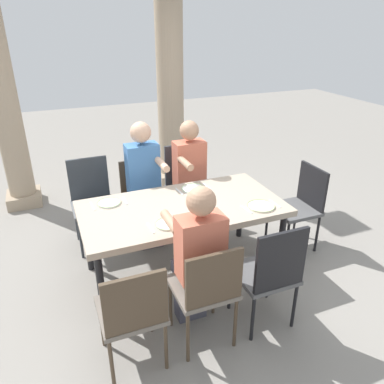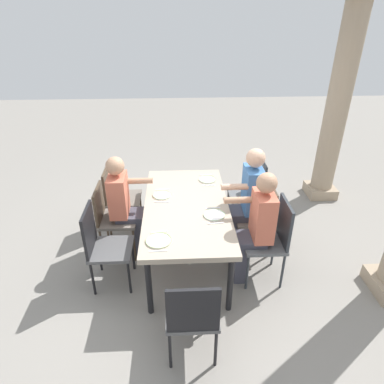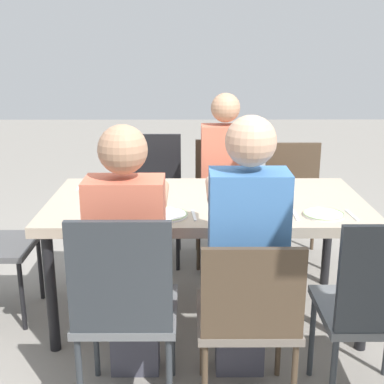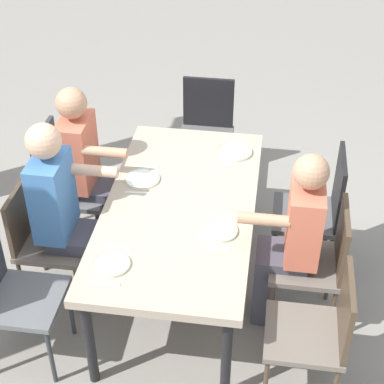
% 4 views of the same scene
% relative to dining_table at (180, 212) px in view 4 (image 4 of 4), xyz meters
% --- Properties ---
extents(ground_plane, '(16.00, 16.00, 0.00)m').
position_rel_dining_table_xyz_m(ground_plane, '(0.00, 0.00, -0.68)').
color(ground_plane, gray).
extents(dining_table, '(1.84, 0.95, 0.74)m').
position_rel_dining_table_xyz_m(dining_table, '(0.00, 0.00, 0.00)').
color(dining_table, tan).
rests_on(dining_table, ground).
extents(chair_west_north, '(0.44, 0.44, 0.95)m').
position_rel_dining_table_xyz_m(chair_west_north, '(-0.70, 0.90, -0.13)').
color(chair_west_north, '#5B5E61').
rests_on(chair_west_north, ground).
extents(chair_west_south, '(0.44, 0.44, 0.88)m').
position_rel_dining_table_xyz_m(chair_west_south, '(-0.70, -0.89, -0.17)').
color(chair_west_south, '#6A6158').
rests_on(chair_west_south, ground).
extents(chair_mid_north, '(0.44, 0.44, 0.86)m').
position_rel_dining_table_xyz_m(chair_mid_north, '(-0.15, 0.89, -0.18)').
color(chair_mid_north, '#6A6158').
rests_on(chair_mid_north, ground).
extents(chair_mid_south, '(0.44, 0.44, 0.90)m').
position_rel_dining_table_xyz_m(chair_mid_south, '(-0.15, -0.89, -0.14)').
color(chair_mid_south, '#6A6158').
rests_on(chair_mid_south, ground).
extents(chair_east_north, '(0.44, 0.44, 0.97)m').
position_rel_dining_table_xyz_m(chair_east_north, '(0.38, 0.90, -0.12)').
color(chair_east_north, '#5B5E61').
rests_on(chair_east_north, ground).
extents(chair_east_south, '(0.44, 0.44, 0.94)m').
position_rel_dining_table_xyz_m(chair_east_south, '(0.38, -0.90, -0.15)').
color(chair_east_south, '#4F4F50').
rests_on(chair_east_south, ground).
extents(chair_head_east, '(0.44, 0.44, 0.90)m').
position_rel_dining_table_xyz_m(chair_head_east, '(1.34, 0.00, -0.16)').
color(chair_head_east, '#4F4F50').
rests_on(chair_head_east, ground).
extents(diner_woman_green, '(0.35, 0.49, 1.28)m').
position_rel_dining_table_xyz_m(diner_woman_green, '(-0.16, -0.71, 0.01)').
color(diner_woman_green, '#3F3F4C').
rests_on(diner_woman_green, ground).
extents(diner_man_white, '(0.35, 0.50, 1.34)m').
position_rel_dining_table_xyz_m(diner_man_white, '(-0.15, 0.72, 0.05)').
color(diner_man_white, '#3F3F4C').
rests_on(diner_man_white, ground).
extents(diner_guest_third, '(0.34, 0.49, 1.30)m').
position_rel_dining_table_xyz_m(diner_guest_third, '(0.37, 0.71, 0.02)').
color(diner_guest_third, '#3F3F4C').
rests_on(diner_guest_third, ground).
extents(plate_0, '(0.22, 0.22, 0.02)m').
position_rel_dining_table_xyz_m(plate_0, '(-0.61, 0.29, 0.07)').
color(plate_0, white).
rests_on(plate_0, dining_table).
extents(fork_0, '(0.03, 0.17, 0.01)m').
position_rel_dining_table_xyz_m(fork_0, '(-0.76, 0.29, 0.06)').
color(fork_0, silver).
rests_on(fork_0, dining_table).
extents(spoon_0, '(0.02, 0.17, 0.01)m').
position_rel_dining_table_xyz_m(spoon_0, '(-0.46, 0.29, 0.06)').
color(spoon_0, silver).
rests_on(spoon_0, dining_table).
extents(plate_1, '(0.22, 0.22, 0.02)m').
position_rel_dining_table_xyz_m(plate_1, '(-0.23, -0.28, 0.07)').
color(plate_1, white).
rests_on(plate_1, dining_table).
extents(fork_1, '(0.02, 0.17, 0.01)m').
position_rel_dining_table_xyz_m(fork_1, '(-0.38, -0.28, 0.06)').
color(fork_1, silver).
rests_on(fork_1, dining_table).
extents(spoon_1, '(0.03, 0.17, 0.01)m').
position_rel_dining_table_xyz_m(spoon_1, '(-0.08, -0.28, 0.06)').
color(spoon_1, silver).
rests_on(spoon_1, dining_table).
extents(plate_2, '(0.23, 0.23, 0.02)m').
position_rel_dining_table_xyz_m(plate_2, '(0.23, 0.29, 0.07)').
color(plate_2, white).
rests_on(plate_2, dining_table).
extents(fork_2, '(0.03, 0.17, 0.01)m').
position_rel_dining_table_xyz_m(fork_2, '(0.08, 0.29, 0.06)').
color(fork_2, silver).
rests_on(fork_2, dining_table).
extents(spoon_2, '(0.03, 0.17, 0.01)m').
position_rel_dining_table_xyz_m(spoon_2, '(0.38, 0.29, 0.06)').
color(spoon_2, silver).
rests_on(spoon_2, dining_table).
extents(plate_3, '(0.25, 0.25, 0.02)m').
position_rel_dining_table_xyz_m(plate_3, '(0.65, -0.29, 0.07)').
color(plate_3, silver).
rests_on(plate_3, dining_table).
extents(fork_3, '(0.03, 0.17, 0.01)m').
position_rel_dining_table_xyz_m(fork_3, '(0.50, -0.29, 0.06)').
color(fork_3, silver).
rests_on(fork_3, dining_table).
extents(spoon_3, '(0.02, 0.17, 0.01)m').
position_rel_dining_table_xyz_m(spoon_3, '(0.80, -0.29, 0.06)').
color(spoon_3, silver).
rests_on(spoon_3, dining_table).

